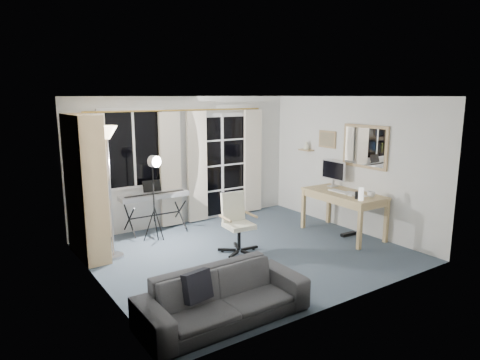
% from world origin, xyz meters
% --- Properties ---
extents(floor, '(4.50, 4.00, 0.02)m').
position_xyz_m(floor, '(0.00, 0.00, -0.01)').
color(floor, '#3C4A58').
rests_on(floor, ground).
extents(window, '(1.20, 0.08, 1.40)m').
position_xyz_m(window, '(-1.05, 1.97, 1.50)').
color(window, white).
rests_on(window, floor).
extents(french_door, '(1.32, 0.09, 2.11)m').
position_xyz_m(french_door, '(0.75, 1.97, 1.03)').
color(french_door, white).
rests_on(french_door, floor).
extents(curtains, '(3.60, 0.07, 2.13)m').
position_xyz_m(curtains, '(-0.14, 1.88, 1.09)').
color(curtains, gold).
rests_on(curtains, floor).
extents(bookshelf, '(0.38, 1.01, 2.15)m').
position_xyz_m(bookshelf, '(-2.13, 1.19, 1.02)').
color(bookshelf, tan).
rests_on(bookshelf, floor).
extents(torchiere_lamp, '(0.34, 0.34, 1.98)m').
position_xyz_m(torchiere_lamp, '(-1.80, 0.97, 1.60)').
color(torchiere_lamp, '#B2B2B7').
rests_on(torchiere_lamp, floor).
extents(keyboard_piano, '(1.22, 0.60, 0.88)m').
position_xyz_m(keyboard_piano, '(-0.81, 1.70, 0.67)').
color(keyboard_piano, black).
rests_on(keyboard_piano, floor).
extents(studio_light, '(0.33, 0.34, 1.49)m').
position_xyz_m(studio_light, '(-0.96, 1.28, 1.19)').
color(studio_light, black).
rests_on(studio_light, floor).
extents(office_chair, '(0.63, 0.65, 0.94)m').
position_xyz_m(office_chair, '(-0.11, 0.16, 0.55)').
color(office_chair, black).
rests_on(office_chair, floor).
extents(desk, '(0.75, 1.45, 0.77)m').
position_xyz_m(desk, '(1.88, -0.23, 0.67)').
color(desk, '#9F8151').
rests_on(desk, floor).
extents(monitor, '(0.19, 0.55, 0.48)m').
position_xyz_m(monitor, '(2.08, 0.22, 1.06)').
color(monitor, silver).
rests_on(monitor, desk).
extents(desk_clutter, '(0.46, 0.87, 0.97)m').
position_xyz_m(desk_clutter, '(1.81, -0.46, 0.60)').
color(desk_clutter, white).
rests_on(desk_clutter, desk).
extents(mug, '(0.13, 0.10, 0.13)m').
position_xyz_m(mug, '(1.98, -0.73, 0.83)').
color(mug, silver).
rests_on(mug, desk).
extents(wall_mirror, '(0.04, 0.94, 0.74)m').
position_xyz_m(wall_mirror, '(2.22, -0.35, 1.55)').
color(wall_mirror, tan).
rests_on(wall_mirror, floor).
extents(framed_print, '(0.03, 0.42, 0.32)m').
position_xyz_m(framed_print, '(2.23, 0.55, 1.60)').
color(framed_print, tan).
rests_on(framed_print, floor).
extents(wall_shelf, '(0.16, 0.30, 0.18)m').
position_xyz_m(wall_shelf, '(2.16, 1.05, 1.41)').
color(wall_shelf, tan).
rests_on(wall_shelf, floor).
extents(sofa, '(1.88, 0.55, 0.73)m').
position_xyz_m(sofa, '(-1.40, -1.55, 0.37)').
color(sofa, '#2D2D30').
rests_on(sofa, floor).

